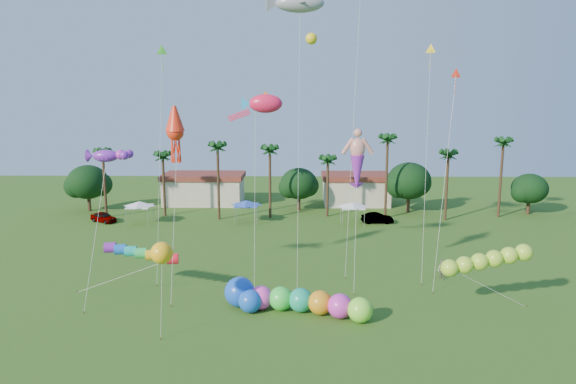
{
  "coord_description": "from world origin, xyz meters",
  "views": [
    {
      "loc": [
        0.69,
        -29.78,
        16.09
      ],
      "look_at": [
        0.0,
        10.0,
        9.0
      ],
      "focal_mm": 32.0,
      "sensor_mm": 36.0,
      "label": 1
    }
  ],
  "objects_px": {
    "car_b": "(377,218)",
    "caterpillar_inflatable": "(291,300)",
    "car_a": "(104,217)",
    "blue_ball": "(250,301)",
    "spectator_b": "(442,270)"
  },
  "relations": [
    {
      "from": "car_b",
      "to": "blue_ball",
      "type": "height_order",
      "value": "blue_ball"
    },
    {
      "from": "car_a",
      "to": "blue_ball",
      "type": "distance_m",
      "value": 37.04
    },
    {
      "from": "caterpillar_inflatable",
      "to": "spectator_b",
      "type": "bearing_deg",
      "value": 44.93
    },
    {
      "from": "spectator_b",
      "to": "blue_ball",
      "type": "xyz_separation_m",
      "value": [
        -16.8,
        -7.68,
        0.02
      ]
    },
    {
      "from": "car_a",
      "to": "blue_ball",
      "type": "xyz_separation_m",
      "value": [
        22.4,
        -29.49,
        0.23
      ]
    },
    {
      "from": "car_b",
      "to": "caterpillar_inflatable",
      "type": "bearing_deg",
      "value": 158.67
    },
    {
      "from": "car_a",
      "to": "car_b",
      "type": "height_order",
      "value": "car_b"
    },
    {
      "from": "car_b",
      "to": "spectator_b",
      "type": "xyz_separation_m",
      "value": [
        2.5,
        -21.85,
        0.2
      ]
    },
    {
      "from": "spectator_b",
      "to": "caterpillar_inflatable",
      "type": "height_order",
      "value": "caterpillar_inflatable"
    },
    {
      "from": "car_b",
      "to": "car_a",
      "type": "bearing_deg",
      "value": 89.5
    },
    {
      "from": "car_b",
      "to": "blue_ball",
      "type": "bearing_deg",
      "value": 153.6
    },
    {
      "from": "caterpillar_inflatable",
      "to": "blue_ball",
      "type": "bearing_deg",
      "value": -162.0
    },
    {
      "from": "car_a",
      "to": "car_b",
      "type": "relative_size",
      "value": 0.96
    },
    {
      "from": "car_b",
      "to": "caterpillar_inflatable",
      "type": "relative_size",
      "value": 0.36
    },
    {
      "from": "caterpillar_inflatable",
      "to": "blue_ball",
      "type": "relative_size",
      "value": 6.31
    }
  ]
}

